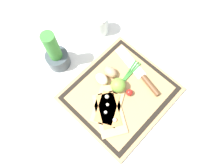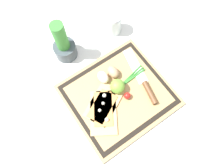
{
  "view_description": "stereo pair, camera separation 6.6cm",
  "coord_description": "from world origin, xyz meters",
  "px_view_note": "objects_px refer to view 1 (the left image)",
  "views": [
    {
      "loc": [
        -0.23,
        -0.17,
        0.85
      ],
      "look_at": [
        0.0,
        0.05,
        0.03
      ],
      "focal_mm": 35.0,
      "sensor_mm": 36.0,
      "label": 1
    },
    {
      "loc": [
        -0.18,
        -0.22,
        0.85
      ],
      "look_at": [
        0.0,
        0.05,
        0.03
      ],
      "focal_mm": 35.0,
      "sensor_mm": 36.0,
      "label": 2
    }
  ],
  "objects_px": {
    "cherry_tomato_red": "(129,93)",
    "knife": "(144,78)",
    "lime": "(118,85)",
    "herb_pot": "(56,55)",
    "pizza_slice_near": "(109,113)",
    "egg_pink": "(102,79)",
    "sauce_jar": "(100,25)",
    "pizza_slice_far": "(108,106)",
    "egg_brown": "(110,72)"
  },
  "relations": [
    {
      "from": "cherry_tomato_red",
      "to": "knife",
      "type": "bearing_deg",
      "value": -1.02
    },
    {
      "from": "lime",
      "to": "herb_pot",
      "type": "relative_size",
      "value": 0.29
    },
    {
      "from": "pizza_slice_near",
      "to": "lime",
      "type": "relative_size",
      "value": 3.41
    },
    {
      "from": "pizza_slice_near",
      "to": "herb_pot",
      "type": "distance_m",
      "value": 0.32
    },
    {
      "from": "egg_pink",
      "to": "sauce_jar",
      "type": "distance_m",
      "value": 0.26
    },
    {
      "from": "herb_pot",
      "to": "sauce_jar",
      "type": "distance_m",
      "value": 0.24
    },
    {
      "from": "lime",
      "to": "sauce_jar",
      "type": "xyz_separation_m",
      "value": [
        0.16,
        0.25,
        -0.0
      ]
    },
    {
      "from": "sauce_jar",
      "to": "egg_pink",
      "type": "bearing_deg",
      "value": -134.41
    },
    {
      "from": "herb_pot",
      "to": "sauce_jar",
      "type": "bearing_deg",
      "value": -3.34
    },
    {
      "from": "pizza_slice_near",
      "to": "knife",
      "type": "distance_m",
      "value": 0.2
    },
    {
      "from": "pizza_slice_far",
      "to": "cherry_tomato_red",
      "type": "bearing_deg",
      "value": -15.67
    },
    {
      "from": "knife",
      "to": "cherry_tomato_red",
      "type": "relative_size",
      "value": 9.76
    },
    {
      "from": "pizza_slice_near",
      "to": "pizza_slice_far",
      "type": "bearing_deg",
      "value": 55.71
    },
    {
      "from": "knife",
      "to": "sauce_jar",
      "type": "xyz_separation_m",
      "value": [
        0.05,
        0.3,
        0.02
      ]
    },
    {
      "from": "pizza_slice_near",
      "to": "egg_brown",
      "type": "relative_size",
      "value": 3.55
    },
    {
      "from": "egg_brown",
      "to": "lime",
      "type": "height_order",
      "value": "lime"
    },
    {
      "from": "knife",
      "to": "egg_pink",
      "type": "relative_size",
      "value": 4.68
    },
    {
      "from": "pizza_slice_far",
      "to": "knife",
      "type": "distance_m",
      "value": 0.19
    },
    {
      "from": "pizza_slice_near",
      "to": "egg_pink",
      "type": "bearing_deg",
      "value": 56.28
    },
    {
      "from": "cherry_tomato_red",
      "to": "herb_pot",
      "type": "relative_size",
      "value": 0.13
    },
    {
      "from": "pizza_slice_far",
      "to": "egg_brown",
      "type": "height_order",
      "value": "egg_brown"
    },
    {
      "from": "egg_brown",
      "to": "cherry_tomato_red",
      "type": "distance_m",
      "value": 0.12
    },
    {
      "from": "lime",
      "to": "herb_pot",
      "type": "bearing_deg",
      "value": 107.31
    },
    {
      "from": "lime",
      "to": "cherry_tomato_red",
      "type": "height_order",
      "value": "lime"
    },
    {
      "from": "egg_brown",
      "to": "egg_pink",
      "type": "height_order",
      "value": "same"
    },
    {
      "from": "pizza_slice_far",
      "to": "lime",
      "type": "distance_m",
      "value": 0.09
    },
    {
      "from": "egg_brown",
      "to": "cherry_tomato_red",
      "type": "xyz_separation_m",
      "value": [
        -0.01,
        -0.12,
        -0.01
      ]
    },
    {
      "from": "egg_brown",
      "to": "egg_pink",
      "type": "bearing_deg",
      "value": 175.17
    },
    {
      "from": "egg_brown",
      "to": "sauce_jar",
      "type": "xyz_separation_m",
      "value": [
        0.13,
        0.19,
        0.01
      ]
    },
    {
      "from": "knife",
      "to": "egg_brown",
      "type": "relative_size",
      "value": 4.68
    },
    {
      "from": "egg_brown",
      "to": "herb_pot",
      "type": "relative_size",
      "value": 0.28
    },
    {
      "from": "pizza_slice_near",
      "to": "egg_pink",
      "type": "height_order",
      "value": "egg_pink"
    },
    {
      "from": "egg_pink",
      "to": "lime",
      "type": "xyz_separation_m",
      "value": [
        0.02,
        -0.07,
        0.01
      ]
    },
    {
      "from": "pizza_slice_near",
      "to": "cherry_tomato_red",
      "type": "bearing_deg",
      "value": -1.1
    },
    {
      "from": "sauce_jar",
      "to": "pizza_slice_near",
      "type": "bearing_deg",
      "value": -130.65
    },
    {
      "from": "pizza_slice_far",
      "to": "sauce_jar",
      "type": "bearing_deg",
      "value": 48.83
    },
    {
      "from": "pizza_slice_near",
      "to": "egg_brown",
      "type": "xyz_separation_m",
      "value": [
        0.12,
        0.11,
        0.02
      ]
    },
    {
      "from": "pizza_slice_far",
      "to": "egg_pink",
      "type": "relative_size",
      "value": 3.33
    },
    {
      "from": "pizza_slice_far",
      "to": "lime",
      "type": "xyz_separation_m",
      "value": [
        0.08,
        0.02,
        0.02
      ]
    },
    {
      "from": "lime",
      "to": "pizza_slice_near",
      "type": "bearing_deg",
      "value": -154.68
    },
    {
      "from": "cherry_tomato_red",
      "to": "sauce_jar",
      "type": "bearing_deg",
      "value": 64.41
    },
    {
      "from": "knife",
      "to": "egg_pink",
      "type": "distance_m",
      "value": 0.17
    },
    {
      "from": "pizza_slice_near",
      "to": "knife",
      "type": "xyz_separation_m",
      "value": [
        0.2,
        -0.0,
        0.0
      ]
    },
    {
      "from": "egg_brown",
      "to": "lime",
      "type": "bearing_deg",
      "value": -110.35
    },
    {
      "from": "knife",
      "to": "herb_pot",
      "type": "bearing_deg",
      "value": 120.38
    },
    {
      "from": "egg_brown",
      "to": "herb_pot",
      "type": "height_order",
      "value": "herb_pot"
    },
    {
      "from": "herb_pot",
      "to": "knife",
      "type": "bearing_deg",
      "value": -59.62
    },
    {
      "from": "knife",
      "to": "cherry_tomato_red",
      "type": "height_order",
      "value": "cherry_tomato_red"
    },
    {
      "from": "pizza_slice_far",
      "to": "sauce_jar",
      "type": "distance_m",
      "value": 0.37
    },
    {
      "from": "pizza_slice_far",
      "to": "cherry_tomato_red",
      "type": "distance_m",
      "value": 0.1
    }
  ]
}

